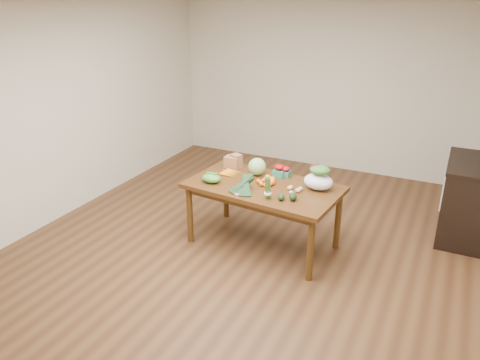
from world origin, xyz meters
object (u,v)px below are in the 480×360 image
at_px(mandarin_cluster, 265,181).
at_px(salad_bag, 318,179).
at_px(kale_bunch, 242,186).
at_px(asparagus_bundle, 268,188).
at_px(paper_bag, 233,161).
at_px(dining_table, 263,215).
at_px(cabbage, 257,167).
at_px(cabinet, 466,200).

distance_m(mandarin_cluster, salad_bag, 0.60).
relative_size(kale_bunch, asparagus_bundle, 1.60).
relative_size(kale_bunch, salad_bag, 1.25).
bearing_deg(paper_bag, mandarin_cluster, -29.18).
distance_m(paper_bag, salad_bag, 1.15).
height_order(dining_table, mandarin_cluster, mandarin_cluster).
relative_size(dining_table, asparagus_bundle, 6.69).
height_order(cabbage, mandarin_cluster, cabbage).
distance_m(cabinet, salad_bag, 1.89).
bearing_deg(dining_table, cabinet, 36.78).
height_order(paper_bag, salad_bag, salad_bag).
bearing_deg(mandarin_cluster, asparagus_bundle, -62.24).
bearing_deg(paper_bag, cabinet, 19.21).
bearing_deg(salad_bag, mandarin_cluster, -167.15).
relative_size(cabbage, kale_bunch, 0.51).
height_order(paper_bag, mandarin_cluster, paper_bag).
distance_m(cabbage, kale_bunch, 0.54).
bearing_deg(kale_bunch, cabinet, 40.61).
bearing_deg(cabinet, paper_bag, -160.79).
relative_size(dining_table, cabbage, 8.14).
bearing_deg(cabbage, mandarin_cluster, -49.28).
height_order(cabinet, cabbage, cabbage).
relative_size(dining_table, kale_bunch, 4.18).
bearing_deg(salad_bag, paper_bag, 170.93).
height_order(dining_table, paper_bag, paper_bag).
bearing_deg(kale_bunch, asparagus_bundle, -0.58).
height_order(paper_bag, asparagus_bundle, asparagus_bundle).
distance_m(mandarin_cluster, kale_bunch, 0.34).
distance_m(dining_table, mandarin_cluster, 0.42).
bearing_deg(cabbage, asparagus_bundle, -56.62).
bearing_deg(dining_table, kale_bunch, -108.74).
distance_m(paper_bag, kale_bunch, 0.75).
distance_m(cabinet, cabbage, 2.50).
bearing_deg(paper_bag, asparagus_bundle, -41.59).
xyz_separation_m(cabbage, salad_bag, (0.77, -0.10, 0.02)).
bearing_deg(kale_bunch, salad_bag, 37.66).
bearing_deg(cabinet, dining_table, -148.84).
height_order(mandarin_cluster, asparagus_bundle, asparagus_bundle).
bearing_deg(mandarin_cluster, cabbage, 130.72).
height_order(kale_bunch, salad_bag, salad_bag).
distance_m(dining_table, cabinet, 2.41).
bearing_deg(cabbage, salad_bag, -7.07).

